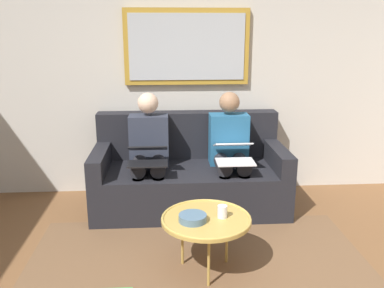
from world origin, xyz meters
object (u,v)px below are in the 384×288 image
bowl (193,218)px  cup (222,212)px  laptop_white (234,152)px  framed_mirror (187,47)px  coffee_table (206,220)px  couch (189,175)px  person_right (149,149)px  laptop_black (148,155)px  person_left (230,148)px

bowl → cup: bearing=-167.6°
laptop_white → framed_mirror: bearing=-60.2°
framed_mirror → bowl: bearing=88.2°
coffee_table → laptop_white: size_ratio=1.64×
couch → cup: bearing=97.7°
couch → laptop_white: bearing=142.8°
cup → person_right: (0.56, -1.15, 0.14)m
framed_mirror → cup: (-0.16, 1.60, -1.08)m
person_right → cup: bearing=116.0°
coffee_table → laptop_black: 1.03m
couch → coffee_table: bearing=92.3°
bowl → laptop_black: size_ratio=0.55×
bowl → person_right: size_ratio=0.17×
couch → laptop_black: size_ratio=5.22×
couch → cup: (-0.16, 1.22, 0.16)m
bowl → person_right: person_right is taller
cup → bowl: cup is taller
person_left → laptop_black: 0.82m
couch → person_right: size_ratio=1.63×
person_left → laptop_black: (0.79, 0.24, 0.01)m
coffee_table → laptop_white: bearing=-110.6°
framed_mirror → laptop_white: size_ratio=3.24×
framed_mirror → person_left: framed_mirror is taller
coffee_table → cup: size_ratio=7.17×
framed_mirror → coffee_table: bearing=91.8°
framed_mirror → bowl: size_ratio=6.48×
coffee_table → couch: bearing=-87.7°
bowl → person_right: (0.34, -1.19, 0.16)m
person_right → laptop_black: 0.24m
couch → bowl: (0.05, 1.26, 0.14)m
framed_mirror → laptop_black: framed_mirror is taller
framed_mirror → laptop_white: (-0.39, 0.69, -0.92)m
framed_mirror → laptop_white: framed_mirror is taller
coffee_table → person_right: size_ratio=0.57×
laptop_black → person_right: bearing=-90.0°
framed_mirror → person_right: (0.39, 0.46, -0.94)m
couch → laptop_black: couch is taller
framed_mirror → person_right: 1.12m
person_left → couch: bearing=-9.8°
framed_mirror → person_right: bearing=49.2°
person_right → bowl: bearing=106.0°
laptop_white → laptop_black: 0.79m
framed_mirror → person_left: bearing=130.8°
bowl → person_left: (-0.45, -1.19, 0.16)m
cup → person_right: person_right is taller
couch → person_left: person_left is taller
couch → framed_mirror: bearing=-90.0°
cup → person_left: bearing=-101.3°
cup → person_left: person_left is taller
framed_mirror → person_right: framed_mirror is taller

